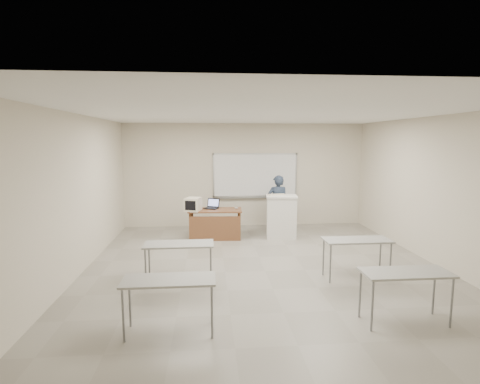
{
  "coord_description": "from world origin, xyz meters",
  "views": [
    {
      "loc": [
        -1.08,
        -6.89,
        2.5
      ],
      "look_at": [
        -0.3,
        2.2,
        1.25
      ],
      "focal_mm": 28.0,
      "sensor_mm": 36.0,
      "label": 1
    }
  ],
  "objects": [
    {
      "name": "mouse",
      "position": [
        -0.36,
        2.65,
        0.77
      ],
      "size": [
        0.11,
        0.09,
        0.04
      ],
      "primitive_type": "ellipsoid",
      "rotation": [
        0.0,
        0.0,
        0.31
      ],
      "color": "#AAABB2",
      "rests_on": "instructor_desk"
    },
    {
      "name": "instructor_desk",
      "position": [
        -0.91,
        2.49,
        0.53
      ],
      "size": [
        1.36,
        0.68,
        0.75
      ],
      "rotation": [
        0.0,
        0.0,
        -0.05
      ],
      "color": "brown",
      "rests_on": "floor"
    },
    {
      "name": "crt_monitor",
      "position": [
        -1.46,
        2.48,
        0.91
      ],
      "size": [
        0.36,
        0.41,
        0.34
      ],
      "rotation": [
        0.0,
        0.0,
        -0.3
      ],
      "color": "beige",
      "rests_on": "instructor_desk"
    },
    {
      "name": "whiteboard",
      "position": [
        0.3,
        3.97,
        1.48
      ],
      "size": [
        2.48,
        0.1,
        1.31
      ],
      "color": "white",
      "rests_on": "floor"
    },
    {
      "name": "presenter",
      "position": [
        0.82,
        3.14,
        0.79
      ],
      "size": [
        0.58,
        0.39,
        1.57
      ],
      "primitive_type": "imported",
      "rotation": [
        0.0,
        0.0,
        3.11
      ],
      "color": "black",
      "rests_on": "floor"
    },
    {
      "name": "laptop",
      "position": [
        -1.01,
        2.76,
        0.81
      ],
      "size": [
        0.34,
        0.31,
        0.25
      ],
      "rotation": [
        0.0,
        0.0,
        -0.43
      ],
      "color": "black",
      "rests_on": "instructor_desk"
    },
    {
      "name": "floor",
      "position": [
        0.0,
        0.0,
        -0.01
      ],
      "size": [
        7.0,
        8.0,
        0.01
      ],
      "primitive_type": "cube",
      "color": "gray",
      "rests_on": "ground"
    },
    {
      "name": "student_desks",
      "position": [
        -0.0,
        -1.35,
        0.67
      ],
      "size": [
        4.4,
        2.2,
        0.73
      ],
      "color": "gray",
      "rests_on": "floor"
    },
    {
      "name": "podium",
      "position": [
        0.8,
        2.5,
        0.55
      ],
      "size": [
        0.78,
        0.57,
        1.1
      ],
      "rotation": [
        0.0,
        0.0,
        -0.13
      ],
      "color": "silver",
      "rests_on": "floor"
    },
    {
      "name": "keyboard",
      "position": [
        0.69,
        2.58,
        1.12
      ],
      "size": [
        0.47,
        0.24,
        0.03
      ],
      "primitive_type": "cube",
      "rotation": [
        0.0,
        0.0,
        0.21
      ],
      "color": "beige",
      "rests_on": "podium"
    }
  ]
}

